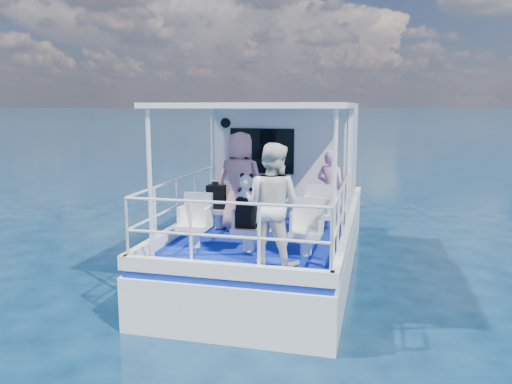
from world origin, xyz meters
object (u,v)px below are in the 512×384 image
(passenger_stbd_aft, at_px, (272,204))
(panda, at_px, (247,186))
(passenger_port_fwd, at_px, (240,182))
(backpack_center, at_px, (247,213))

(passenger_stbd_aft, distance_m, panda, 0.73)
(passenger_port_fwd, relative_size, panda, 4.68)
(passenger_port_fwd, distance_m, backpack_center, 1.35)
(passenger_port_fwd, height_order, passenger_stbd_aft, passenger_port_fwd)
(passenger_port_fwd, relative_size, passenger_stbd_aft, 1.03)
(passenger_stbd_aft, bearing_deg, backpack_center, -32.59)
(passenger_port_fwd, xyz_separation_m, panda, (0.46, -1.24, 0.14))
(passenger_port_fwd, bearing_deg, passenger_stbd_aft, 123.20)
(passenger_port_fwd, bearing_deg, backpack_center, 114.61)
(passenger_port_fwd, xyz_separation_m, backpack_center, (0.45, -1.24, -0.28))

